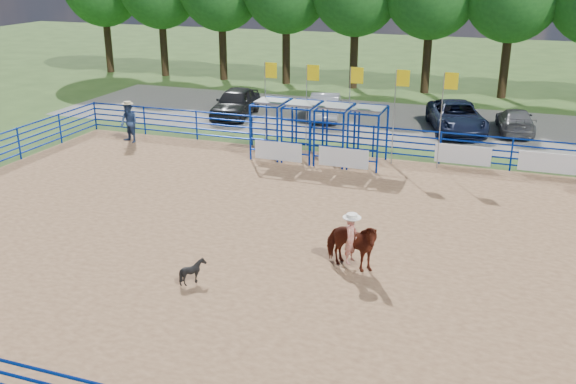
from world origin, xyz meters
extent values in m
plane|color=#3D5B24|center=(0.00, 0.00, 0.00)|extent=(120.00, 120.00, 0.00)
cube|color=#9B724D|center=(0.00, 0.00, 0.01)|extent=(30.00, 20.00, 0.02)
cube|color=slate|center=(0.00, 17.00, 0.01)|extent=(40.00, 10.00, 0.01)
imported|color=maroon|center=(1.85, -1.27, 0.79)|extent=(1.97, 1.26, 1.54)
imported|color=red|center=(1.85, -1.27, 1.67)|extent=(0.46, 0.59, 1.43)
cylinder|color=white|center=(1.85, -1.27, 2.41)|extent=(0.54, 0.54, 0.12)
imported|color=black|center=(-2.09, -3.63, 0.38)|extent=(0.74, 0.68, 0.72)
imported|color=navy|center=(-11.89, 8.43, 1.01)|extent=(1.17, 1.04, 1.98)
cylinder|color=tan|center=(-11.89, 8.43, 2.00)|extent=(0.56, 0.56, 0.11)
imported|color=black|center=(-9.20, 15.24, 0.83)|extent=(2.45, 4.98, 1.64)
imported|color=gray|center=(-4.22, 16.60, 0.76)|extent=(2.53, 4.76, 1.49)
imported|color=#131A31|center=(3.08, 16.16, 0.78)|extent=(3.99, 6.04, 1.54)
imported|color=#575759|center=(6.02, 16.93, 0.63)|extent=(2.23, 4.43, 1.23)
cube|color=white|center=(-3.80, 7.77, 0.55)|extent=(2.20, 0.04, 0.85)
cube|color=white|center=(-0.80, 7.77, 0.55)|extent=(2.20, 0.04, 0.85)
cube|color=white|center=(4.00, 9.96, 0.55)|extent=(2.40, 0.04, 0.85)
cube|color=white|center=(7.50, 9.96, 0.55)|extent=(2.40, 0.04, 0.85)
cylinder|color=#3F2B19|center=(-25.00, 26.00, 2.40)|extent=(0.56, 0.56, 4.80)
cylinder|color=#3F2B19|center=(-20.00, 26.00, 2.40)|extent=(0.56, 0.56, 4.80)
cylinder|color=#3F2B19|center=(-15.00, 26.00, 2.40)|extent=(0.56, 0.56, 4.80)
cylinder|color=#3F2B19|center=(-10.00, 26.00, 2.40)|extent=(0.56, 0.56, 4.80)
cylinder|color=#3F2B19|center=(-5.00, 26.00, 2.40)|extent=(0.56, 0.56, 4.80)
cylinder|color=#3F2B19|center=(0.00, 26.00, 2.40)|extent=(0.56, 0.56, 4.80)
cylinder|color=#3F2B19|center=(5.00, 26.00, 2.40)|extent=(0.56, 0.56, 4.80)
camera|label=1|loc=(5.85, -17.90, 8.66)|focal=40.00mm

